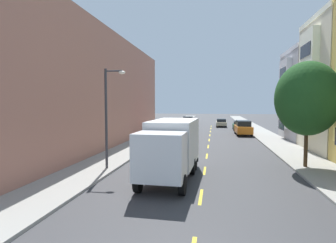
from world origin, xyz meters
name	(u,v)px	position (x,y,z in m)	size (l,w,h in m)	color
ground_plane	(210,137)	(0.00, 30.00, 0.00)	(160.00, 160.00, 0.00)	#38383A
sidewalk_left	(151,137)	(-7.10, 28.00, 0.07)	(3.20, 120.00, 0.14)	#99968E
sidewalk_right	(272,140)	(7.10, 28.00, 0.07)	(3.20, 120.00, 0.14)	#99968E
lane_centerline_dashes	(209,143)	(0.00, 24.50, 0.00)	(0.14, 47.20, 0.01)	yellow
apartment_block_opposite	(66,91)	(-13.70, 20.00, 5.46)	(10.00, 36.00, 10.92)	#B27560
street_tree_second	(307,99)	(6.40, 13.64, 4.52)	(4.00, 4.00, 6.75)	#47331E
street_lamp	(109,110)	(-5.94, 11.12, 3.77)	(1.35, 0.28, 6.21)	#38383D
delivery_box_truck	(171,146)	(-1.79, 9.93, 1.85)	(2.66, 7.20, 3.24)	white
parked_sedan_forest	(239,125)	(4.39, 40.01, 0.75)	(1.89, 4.54, 1.43)	#194C28
parked_pickup_navy	(188,121)	(-4.39, 48.77, 0.83)	(2.00, 5.30, 1.73)	navy
parked_suv_orange	(243,128)	(4.36, 32.86, 0.99)	(2.06, 4.84, 1.93)	orange
parked_pickup_red	(175,131)	(-4.27, 28.88, 0.83)	(2.15, 5.35, 1.73)	#AD1E1E
parked_wagon_teal	(184,124)	(-4.37, 39.92, 0.80)	(1.84, 4.71, 1.50)	#195B60
moving_champagne_sedan	(221,123)	(1.80, 46.06, 0.75)	(1.80, 4.50, 1.43)	tan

